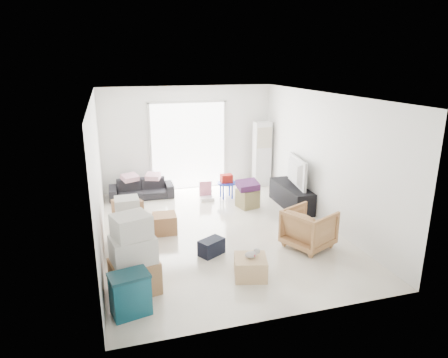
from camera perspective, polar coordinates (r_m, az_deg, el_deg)
name	(u,v)px	position (r m, az deg, el deg)	size (l,w,h in m)	color
room_shell	(219,166)	(7.72, -0.72, 1.85)	(4.98, 6.48, 3.18)	white
sliding_door	(188,142)	(10.57, -5.10, 5.22)	(2.10, 0.04, 2.33)	white
ac_tower	(262,154)	(10.88, 5.43, 3.56)	(0.45, 0.30, 1.75)	silver
tv_console	(291,196)	(9.50, 9.58, -2.41)	(0.46, 1.55, 0.52)	black
television	(292,182)	(9.40, 9.67, -0.49)	(1.16, 0.67, 0.15)	black
sofa	(141,186)	(10.17, -11.72, -0.96)	(1.57, 0.46, 0.62)	black
pillow_left	(130,173)	(10.05, -13.34, 0.90)	(0.38, 0.30, 0.12)	#C38E99
pillow_right	(153,171)	(10.04, -10.14, 1.09)	(0.35, 0.28, 0.12)	#C38E99
armchair	(309,226)	(7.50, 12.05, -6.64)	(0.78, 0.73, 0.80)	#B27F4F
storage_bins	(130,294)	(5.72, -13.26, -15.68)	(0.59, 0.47, 0.60)	#104C5E
box_stack_a	(134,258)	(6.07, -12.79, -10.97)	(0.77, 0.68, 1.22)	#A86D4B
box_stack_b	(129,230)	(7.22, -13.44, -7.16)	(0.60, 0.54, 1.06)	#A86D4B
box_stack_c	(129,221)	(7.84, -13.47, -5.79)	(0.61, 0.59, 0.80)	#A86D4B
loose_box	(165,223)	(8.10, -8.45, -6.29)	(0.45, 0.45, 0.38)	#A86D4B
duffel_bag	(211,247)	(7.17, -1.81, -9.68)	(0.45, 0.27, 0.29)	black
ottoman	(247,198)	(9.36, 3.38, -2.77)	(0.43, 0.43, 0.43)	#907E54
blanket	(248,187)	(9.27, 3.41, -1.10)	(0.47, 0.47, 0.14)	#522256
kids_table	(226,181)	(9.92, 0.34, -0.34)	(0.47, 0.47, 0.60)	#162CAF
toy_walker	(206,195)	(9.89, -2.55, -2.25)	(0.35, 0.31, 0.44)	silver
wood_crate	(250,267)	(6.49, 3.80, -12.45)	(0.50, 0.50, 0.33)	tan
plush_bunny	(252,254)	(6.40, 4.07, -10.60)	(0.26, 0.15, 0.13)	#B2ADA8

